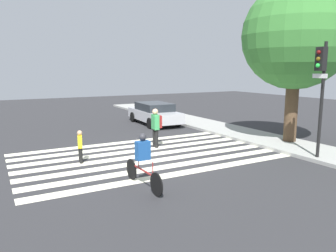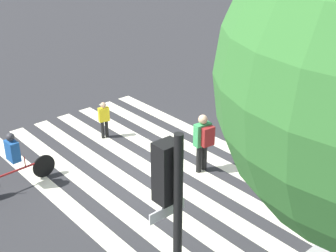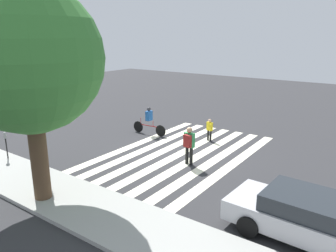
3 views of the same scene
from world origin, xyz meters
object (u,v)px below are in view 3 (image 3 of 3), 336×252
Objects in this scene: cyclist_mid_street at (149,120)px; pedestrian_child_with_backpack at (210,128)px; pedestrian_adult_tall_backpack at (189,143)px; traffic_light at (31,99)px; parking_meter at (5,140)px; street_tree at (28,59)px; car_parked_dark_suv at (312,218)px.

pedestrian_child_with_backpack is at bearing -166.45° from cyclist_mid_street.
cyclist_mid_street is (4.32, -2.61, -0.14)m from pedestrian_adult_tall_backpack.
parking_meter is (2.07, 0.20, -2.05)m from traffic_light.
parking_meter is 1.14× the size of pedestrian_child_with_backpack.
street_tree is at bearing 149.15° from traffic_light.
pedestrian_child_with_backpack is 0.54× the size of cyclist_mid_street.
car_parked_dark_suv is at bearing -160.01° from street_tree.
traffic_light is at bearing -102.13° from pedestrian_child_with_backpack.
parking_meter is 0.81× the size of pedestrian_adult_tall_backpack.
traffic_light is 3.59× the size of pedestrian_child_with_backpack.
street_tree is at bearing 22.71° from car_parked_dark_suv.
cyclist_mid_street is at bearing -149.34° from pedestrian_child_with_backpack.
car_parked_dark_suv is (-10.64, -1.45, -2.38)m from traffic_light.
car_parked_dark_suv is at bearing -18.90° from pedestrian_adult_tall_backpack.
cyclist_mid_street reaches higher than car_parked_dark_suv.
street_tree reaches higher than pedestrian_adult_tall_backpack.
car_parked_dark_suv is at bearing -172.24° from traffic_light.
traffic_light reaches higher than pedestrian_adult_tall_backpack.
pedestrian_child_with_backpack is 3.56m from cyclist_mid_street.
traffic_light is 0.61× the size of street_tree.
car_parked_dark_suv is at bearing -172.60° from parking_meter.
cyclist_mid_street is at bearing -76.91° from street_tree.
traffic_light reaches higher than cyclist_mid_street.
traffic_light is at bearing -30.85° from street_tree.
pedestrian_adult_tall_backpack is at bearing -112.50° from street_tree.
street_tree is at bearing -84.04° from pedestrian_child_with_backpack.
cyclist_mid_street reaches higher than parking_meter.
pedestrian_adult_tall_backpack is 0.76× the size of cyclist_mid_street.
pedestrian_adult_tall_backpack is 6.39m from car_parked_dark_suv.
pedestrian_child_with_backpack is at bearing -127.19° from parking_meter.
cyclist_mid_street is at bearing -110.59° from parking_meter.
traffic_light is 7.22m from cyclist_mid_street.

